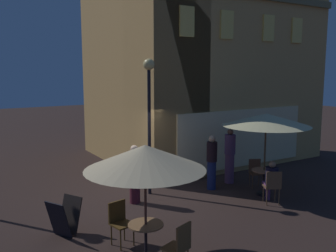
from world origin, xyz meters
The scene contains 16 objects.
ground_plane centered at (0.00, 0.00, 0.00)m, with size 60.00×60.00×0.00m, color #32231F.
cafe_building centered at (3.73, 2.89, 3.62)m, with size 8.31×6.72×7.26m.
street_lamp_near_corner centered at (0.48, 0.33, 2.88)m, with size 0.33×0.33×4.06m.
menu_sandwich_board centered at (-2.57, -1.21, 0.44)m, with size 0.82×0.78×0.85m.
cafe_table_0 centered at (-1.51, -3.12, 0.52)m, with size 0.71×0.71×0.73m.
cafe_table_1 centered at (3.35, -1.55, 0.56)m, with size 0.74×0.74×0.77m.
patio_umbrella_0 centered at (-1.51, -3.12, 2.07)m, with size 2.35×2.35×2.32m.
patio_umbrella_1 centered at (3.35, -1.55, 2.28)m, with size 2.58×2.58×2.47m.
cafe_chair_0 centered at (-1.68, -2.25, 0.57)m, with size 0.50×0.50×0.94m.
cafe_chair_1 centered at (-1.22, -3.90, 0.57)m, with size 0.53×0.53×0.96m.
cafe_chair_2 centered at (3.73, -0.81, 0.53)m, with size 0.52×0.52×0.88m.
cafe_chair_3 centered at (2.94, -2.28, 0.59)m, with size 0.58×0.58×0.97m.
patron_seated_0 centered at (3.01, -2.15, 0.69)m, with size 0.49×0.54×1.22m.
patron_standing_1 centered at (3.27, -0.08, 0.92)m, with size 0.36×0.36×1.82m.
patron_standing_2 centered at (-0.27, -0.15, 0.84)m, with size 0.35×0.35×1.66m.
patron_standing_3 centered at (2.34, -0.30, 0.87)m, with size 0.33×0.33×1.72m.
Camera 1 is at (-4.78, -9.27, 3.72)m, focal length 39.90 mm.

